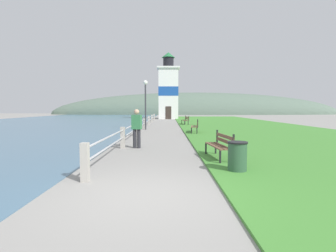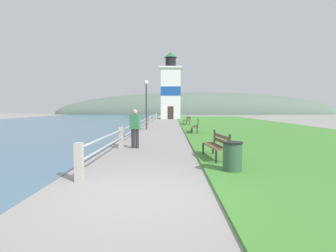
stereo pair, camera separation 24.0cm
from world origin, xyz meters
name	(u,v)px [view 2 (the right image)]	position (x,y,z in m)	size (l,w,h in m)	color
ground_plane	(136,195)	(0.00, 0.00, 0.00)	(160.00, 160.00, 0.00)	gray
grass_verge	(247,127)	(7.60, 18.79, 0.03)	(12.00, 56.37, 0.06)	#428433
water_strip	(12,127)	(-14.10, 18.79, 0.01)	(24.00, 90.19, 0.01)	#476B84
seawall_railing	(145,122)	(-1.50, 16.47, 0.55)	(0.18, 31.12, 0.92)	#A8A399
park_bench_near	(217,144)	(2.23, 3.65, 0.54)	(0.67, 1.75, 0.94)	brown
park_bench_midway	(196,125)	(2.36, 12.89, 0.54)	(0.67, 2.01, 0.94)	brown
park_bench_far	(187,120)	(2.29, 21.93, 0.54)	(0.67, 2.04, 0.94)	brown
lighthouse	(171,90)	(0.52, 37.14, 4.60)	(3.53, 3.53, 10.59)	white
person_strolling	(135,127)	(-0.89, 6.20, 0.92)	(0.45, 0.30, 1.69)	#28282D
trash_bin	(232,157)	(2.33, 1.86, 0.42)	(0.54, 0.54, 0.84)	#2D5138
lamp_post	(146,96)	(-1.35, 16.01, 2.74)	(0.36, 0.36, 3.96)	#333338
distant_hillside	(198,114)	(8.00, 67.58, 0.00)	(80.00, 16.00, 12.00)	#566B5B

